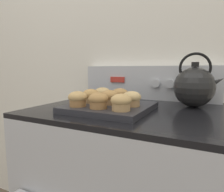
% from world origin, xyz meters
% --- Properties ---
extents(wall_back, '(8.00, 0.05, 2.40)m').
position_xyz_m(wall_back, '(0.00, 0.65, 1.20)').
color(wall_back, silver).
rests_on(wall_back, ground_plane).
extents(control_panel, '(0.71, 0.07, 0.17)m').
position_xyz_m(control_panel, '(0.00, 0.59, 1.00)').
color(control_panel, '#B7BABF').
rests_on(control_panel, stove_range).
extents(muffin_pan, '(0.30, 0.30, 0.02)m').
position_xyz_m(muffin_pan, '(-0.04, 0.24, 0.93)').
color(muffin_pan, '#28282D').
rests_on(muffin_pan, stove_range).
extents(muffin_r0_c0, '(0.07, 0.07, 0.06)m').
position_xyz_m(muffin_r0_c0, '(-0.13, 0.15, 0.97)').
color(muffin_r0_c0, olive).
rests_on(muffin_r0_c0, muffin_pan).
extents(muffin_r0_c1, '(0.07, 0.07, 0.06)m').
position_xyz_m(muffin_r0_c1, '(-0.04, 0.15, 0.97)').
color(muffin_r0_c1, olive).
rests_on(muffin_r0_c1, muffin_pan).
extents(muffin_r0_c2, '(0.07, 0.07, 0.06)m').
position_xyz_m(muffin_r0_c2, '(0.04, 0.16, 0.97)').
color(muffin_r0_c2, tan).
rests_on(muffin_r0_c2, muffin_pan).
extents(muffin_r1_c0, '(0.07, 0.07, 0.06)m').
position_xyz_m(muffin_r1_c0, '(-0.13, 0.25, 0.97)').
color(muffin_r1_c0, tan).
rests_on(muffin_r1_c0, muffin_pan).
extents(muffin_r1_c1, '(0.07, 0.07, 0.06)m').
position_xyz_m(muffin_r1_c1, '(-0.04, 0.24, 0.97)').
color(muffin_r1_c1, '#A37A4C').
rests_on(muffin_r1_c1, muffin_pan).
extents(muffin_r1_c2, '(0.07, 0.07, 0.06)m').
position_xyz_m(muffin_r1_c2, '(0.05, 0.24, 0.97)').
color(muffin_r1_c2, '#A37A4C').
rests_on(muffin_r1_c2, muffin_pan).
extents(muffin_r2_c0, '(0.07, 0.07, 0.06)m').
position_xyz_m(muffin_r2_c0, '(-0.13, 0.33, 0.97)').
color(muffin_r2_c0, '#A37A4C').
rests_on(muffin_r2_c0, muffin_pan).
extents(muffin_r2_c1, '(0.07, 0.07, 0.06)m').
position_xyz_m(muffin_r2_c1, '(-0.04, 0.33, 0.97)').
color(muffin_r2_c1, '#A37A4C').
rests_on(muffin_r2_c1, muffin_pan).
extents(tea_kettle, '(0.20, 0.17, 0.23)m').
position_xyz_m(tea_kettle, '(0.24, 0.46, 1.00)').
color(tea_kettle, black).
rests_on(tea_kettle, stove_range).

